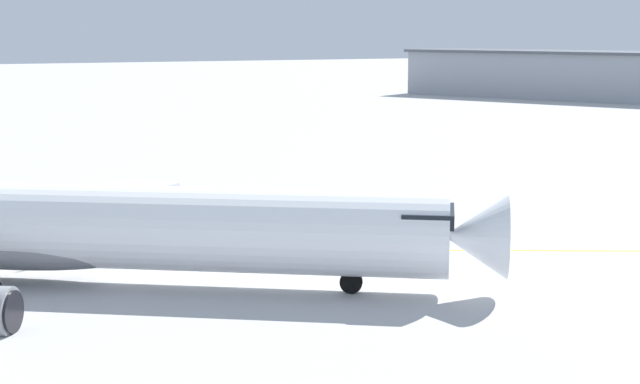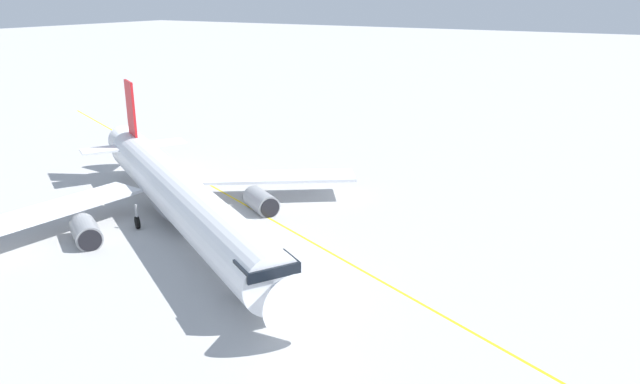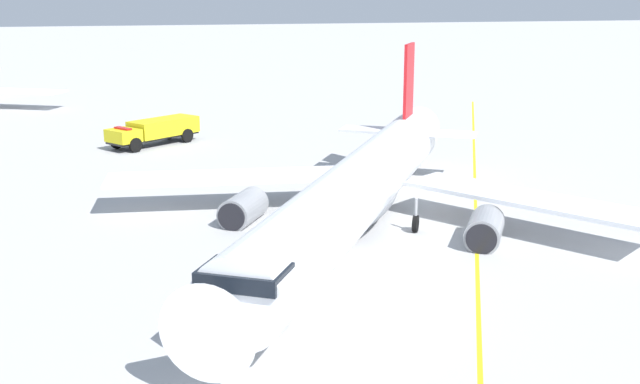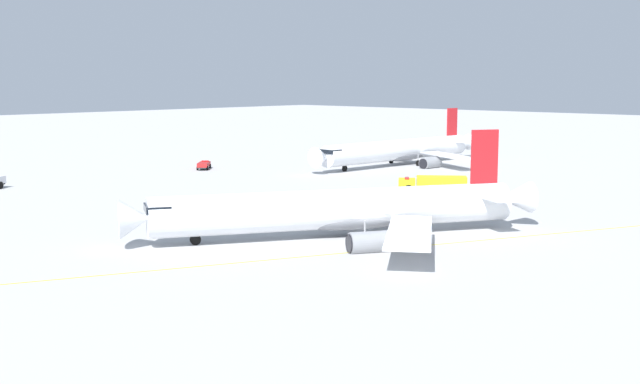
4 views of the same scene
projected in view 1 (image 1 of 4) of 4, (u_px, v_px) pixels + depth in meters
ground_plane at (19, 271)px, 50.97m from camera, size 600.00×600.00×0.00m
airliner_main at (46, 229)px, 48.21m from camera, size 33.00×40.57×11.08m
terminal_shed at (568, 75)px, 172.37m from camera, size 58.73×42.85×8.48m
taxiway_centreline at (136, 249)px, 55.98m from camera, size 53.72×120.29×0.01m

